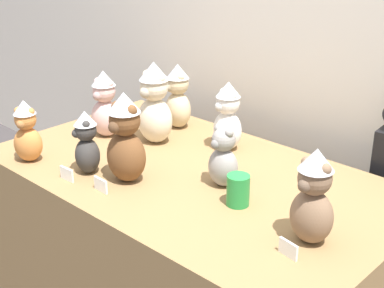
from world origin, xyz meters
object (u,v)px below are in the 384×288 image
Objects in this scene: teddy_bear_ginger at (27,132)px; party_cup_green at (238,190)px; teddy_bear_chestnut at (125,139)px; teddy_bear_snow at (228,117)px; teddy_bear_charcoal at (86,143)px; display_table at (192,251)px; teddy_bear_sand at (178,97)px; teddy_bear_blush at (105,105)px; teddy_bear_cream at (154,104)px; teddy_bear_mocha at (313,197)px; teddy_bear_ash at (223,158)px.

party_cup_green is at bearing -11.18° from teddy_bear_ginger.
party_cup_green is (0.42, 0.14, -0.11)m from teddy_bear_chestnut.
teddy_bear_charcoal is at bearing -99.29° from teddy_bear_snow.
teddy_bear_charcoal is 0.97× the size of teddy_bear_ginger.
teddy_bear_sand is at bearing 140.71° from display_table.
teddy_bear_blush is (-0.16, -0.30, -0.00)m from teddy_bear_sand.
party_cup_green is (0.83, -0.10, -0.09)m from teddy_bear_blush.
teddy_bear_ginger is 0.90m from party_cup_green.
teddy_bear_chestnut is 0.39m from teddy_bear_cream.
party_cup_green is (0.59, 0.19, -0.07)m from teddy_bear_charcoal.
teddy_bear_chestnut reaches higher than display_table.
teddy_bear_snow is 0.32m from teddy_bear_cream.
teddy_bear_sand is at bearing 127.57° from teddy_bear_charcoal.
teddy_bear_mocha is (1.15, 0.26, 0.03)m from teddy_bear_ginger.
teddy_bear_ginger is at bearing -160.46° from teddy_bear_mocha.
teddy_bear_snow is (0.08, 0.49, -0.02)m from teddy_bear_chestnut.
teddy_bear_chestnut is (-0.13, -0.21, 0.53)m from display_table.
teddy_bear_sand is 0.63m from teddy_bear_ash.
display_table is at bearing 53.72° from teddy_bear_chestnut.
teddy_bear_ginger is at bearing -101.73° from teddy_bear_blush.
party_cup_green is at bearing -9.72° from teddy_bear_sand.
teddy_bear_charcoal is 0.85× the size of teddy_bear_snow.
teddy_bear_snow is at bearing 134.82° from teddy_bear_ash.
teddy_bear_cream is 3.25× the size of party_cup_green.
teddy_bear_chestnut is at bearing -122.01° from display_table.
teddy_bear_blush reaches higher than teddy_bear_ginger.
teddy_bear_chestnut is (0.25, -0.53, 0.02)m from teddy_bear_sand.
teddy_bear_chestnut reaches higher than teddy_bear_ash.
teddy_bear_ginger is (-0.50, -0.64, -0.02)m from teddy_bear_snow.
teddy_bear_chestnut is 0.73m from teddy_bear_mocha.
teddy_bear_snow is at bearing 17.55° from teddy_bear_blush.
teddy_bear_snow is 0.55m from teddy_bear_blush.
party_cup_green is at bearing -14.86° from display_table.
teddy_bear_chestnut is 0.45m from teddy_bear_ginger.
teddy_bear_ginger is (-0.26, -0.10, 0.00)m from teddy_bear_charcoal.
display_table is at bearing -63.84° from teddy_bear_snow.
teddy_bear_snow is 0.82× the size of teddy_bear_cream.
display_table is 6.52× the size of teddy_bear_charcoal.
teddy_bear_snow is 0.75m from teddy_bear_mocha.
display_table is at bearing -172.08° from teddy_bear_ash.
teddy_bear_cream reaches higher than teddy_bear_mocha.
teddy_bear_cream is (-0.03, 0.39, 0.05)m from teddy_bear_charcoal.
display_table is 0.49m from teddy_bear_ash.
teddy_bear_sand is 0.70m from teddy_bear_ginger.
teddy_bear_blush is at bearing -157.03° from teddy_bear_cream.
teddy_bear_cream is at bearing 160.27° from display_table.
teddy_bear_mocha is 2.80× the size of party_cup_green.
teddy_bear_blush reaches higher than display_table.
teddy_bear_charcoal is at bearing -60.70° from teddy_bear_sand.
teddy_bear_mocha is at bearing -10.10° from display_table.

